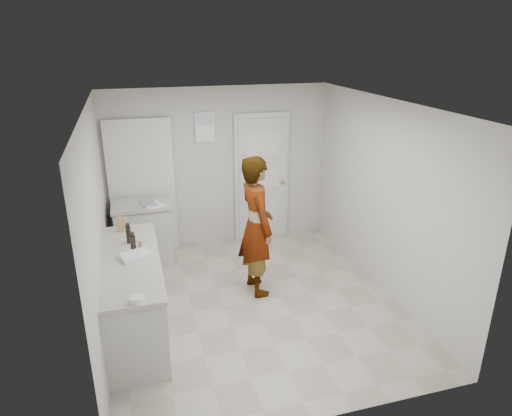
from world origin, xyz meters
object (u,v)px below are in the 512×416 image
object	(u,v)px
oil_cruet_a	(133,242)
oil_cruet_b	(128,233)
spice_jar	(141,244)
egg_bowl	(137,299)
cake_mix_box	(122,224)
baking_dish	(136,256)
person	(256,226)

from	to	relation	value
oil_cruet_a	oil_cruet_b	distance (m)	0.25
spice_jar	oil_cruet_b	bearing A→B (deg)	130.08
oil_cruet_b	egg_bowl	bearing A→B (deg)	-88.46
cake_mix_box	oil_cruet_a	xyz separation A→B (m)	(0.12, -0.62, 0.02)
spice_jar	baking_dish	world-z (taller)	spice_jar
oil_cruet_a	egg_bowl	size ratio (longest dim) A/B	1.78
person	egg_bowl	world-z (taller)	person
cake_mix_box	spice_jar	size ratio (longest dim) A/B	2.55
oil_cruet_b	person	bearing A→B (deg)	2.74
oil_cruet_a	egg_bowl	world-z (taller)	oil_cruet_a
egg_bowl	spice_jar	bearing A→B (deg)	85.66
egg_bowl	person	bearing A→B (deg)	42.14
cake_mix_box	oil_cruet_a	bearing A→B (deg)	-69.22
egg_bowl	oil_cruet_a	bearing A→B (deg)	89.60
oil_cruet_a	oil_cruet_b	xyz separation A→B (m)	(-0.04, 0.25, 0.01)
oil_cruet_a	egg_bowl	xyz separation A→B (m)	(-0.01, -1.07, -0.09)
oil_cruet_a	oil_cruet_b	size ratio (longest dim) A/B	0.95
person	spice_jar	bearing A→B (deg)	92.97
cake_mix_box	oil_cruet_b	distance (m)	0.38
oil_cruet_a	baking_dish	bearing A→B (deg)	-85.44
oil_cruet_a	baking_dish	xyz separation A→B (m)	(0.01, -0.17, -0.09)
oil_cruet_b	egg_bowl	xyz separation A→B (m)	(0.04, -1.32, -0.10)
baking_dish	cake_mix_box	bearing A→B (deg)	99.35
spice_jar	baking_dish	size ratio (longest dim) A/B	0.20
baking_dish	egg_bowl	bearing A→B (deg)	-91.32
baking_dish	spice_jar	bearing A→B (deg)	75.62
person	egg_bowl	distance (m)	2.07
person	oil_cruet_b	xyz separation A→B (m)	(-1.57, -0.08, 0.12)
person	oil_cruet_a	xyz separation A→B (m)	(-1.53, -0.32, 0.12)
spice_jar	baking_dish	bearing A→B (deg)	-104.38
oil_cruet_a	spice_jar	bearing A→B (deg)	50.38
cake_mix_box	egg_bowl	distance (m)	1.69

